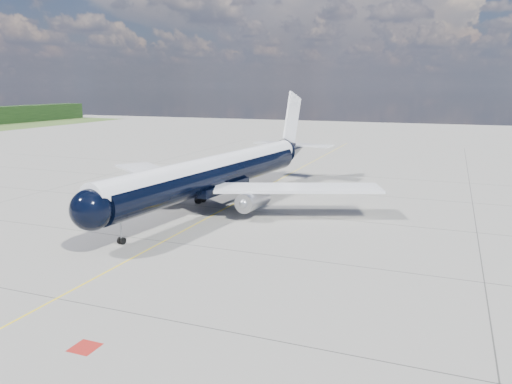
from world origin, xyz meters
The scene contains 4 objects.
ground centered at (0.00, 30.00, 0.00)m, with size 320.00×320.00×0.00m, color gray.
taxiway_centerline centered at (0.00, 25.00, 0.00)m, with size 0.16×160.00×0.01m, color yellow.
red_marking centered at (6.80, -10.00, 0.00)m, with size 1.60×1.60×0.01m, color maroon.
main_airliner centered at (-1.14, 26.16, 4.58)m, with size 41.65×51.02×14.75m.
Camera 1 is at (26.56, -31.96, 15.58)m, focal length 35.00 mm.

